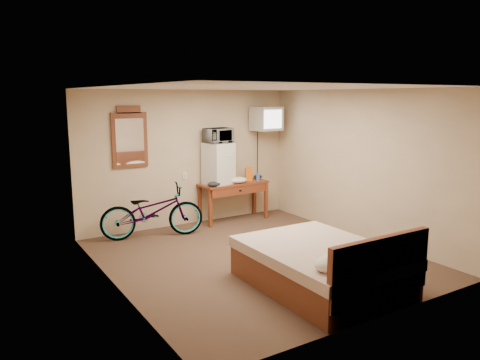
{
  "coord_description": "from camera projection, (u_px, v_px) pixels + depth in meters",
  "views": [
    {
      "loc": [
        -3.72,
        -5.54,
        2.38
      ],
      "look_at": [
        0.14,
        0.68,
        1.07
      ],
      "focal_mm": 35.0,
      "sensor_mm": 36.0,
      "label": 1
    }
  ],
  "objects": [
    {
      "name": "room",
      "position": [
        257.0,
        176.0,
        6.76
      ],
      "size": [
        4.6,
        4.64,
        2.5
      ],
      "color": "#433021",
      "rests_on": "ground"
    },
    {
      "name": "desk",
      "position": [
        234.0,
        189.0,
        8.98
      ],
      "size": [
        1.37,
        0.58,
        0.75
      ],
      "color": "brown",
      "rests_on": "floor"
    },
    {
      "name": "mini_fridge",
      "position": [
        218.0,
        163.0,
        8.78
      ],
      "size": [
        0.56,
        0.54,
        0.77
      ],
      "color": "silver",
      "rests_on": "desk"
    },
    {
      "name": "microwave",
      "position": [
        218.0,
        136.0,
        8.69
      ],
      "size": [
        0.54,
        0.4,
        0.28
      ],
      "primitive_type": "imported",
      "rotation": [
        0.0,
        0.0,
        0.13
      ],
      "color": "silver",
      "rests_on": "mini_fridge"
    },
    {
      "name": "snack_bag",
      "position": [
        249.0,
        174.0,
        9.12
      ],
      "size": [
        0.15,
        0.11,
        0.27
      ],
      "primitive_type": "cube",
      "rotation": [
        0.0,
        0.0,
        -0.3
      ],
      "color": "orange",
      "rests_on": "desk"
    },
    {
      "name": "blue_cup",
      "position": [
        258.0,
        177.0,
        9.19
      ],
      "size": [
        0.08,
        0.08,
        0.13
      ],
      "primitive_type": "cylinder",
      "color": "#3F68D7",
      "rests_on": "desk"
    },
    {
      "name": "cloth_cream",
      "position": [
        238.0,
        180.0,
        8.9
      ],
      "size": [
        0.38,
        0.29,
        0.12
      ],
      "primitive_type": "ellipsoid",
      "color": "beige",
      "rests_on": "desk"
    },
    {
      "name": "cloth_dark_a",
      "position": [
        214.0,
        184.0,
        8.55
      ],
      "size": [
        0.25,
        0.19,
        0.09
      ],
      "primitive_type": "ellipsoid",
      "color": "black",
      "rests_on": "desk"
    },
    {
      "name": "cloth_dark_b",
      "position": [
        258.0,
        177.0,
        9.36
      ],
      "size": [
        0.18,
        0.15,
        0.08
      ],
      "primitive_type": "ellipsoid",
      "color": "black",
      "rests_on": "desk"
    },
    {
      "name": "crt_television",
      "position": [
        266.0,
        119.0,
        9.15
      ],
      "size": [
        0.56,
        0.62,
        0.46
      ],
      "color": "black",
      "rests_on": "room"
    },
    {
      "name": "wall_mirror",
      "position": [
        130.0,
        138.0,
        8.02
      ],
      "size": [
        0.63,
        0.04,
        1.06
      ],
      "color": "brown",
      "rests_on": "room"
    },
    {
      "name": "bicycle",
      "position": [
        152.0,
        211.0,
        7.93
      ],
      "size": [
        1.83,
        0.99,
        0.91
      ],
      "primitive_type": "imported",
      "rotation": [
        0.0,
        0.0,
        1.34
      ],
      "color": "black",
      "rests_on": "floor"
    },
    {
      "name": "bed",
      "position": [
        324.0,
        266.0,
        5.84
      ],
      "size": [
        1.53,
        2.02,
        0.9
      ],
      "color": "brown",
      "rests_on": "floor"
    }
  ]
}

